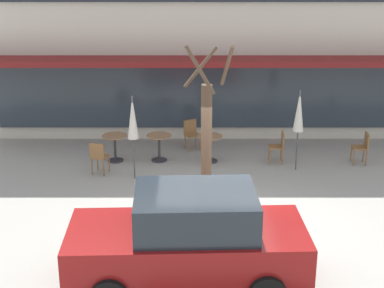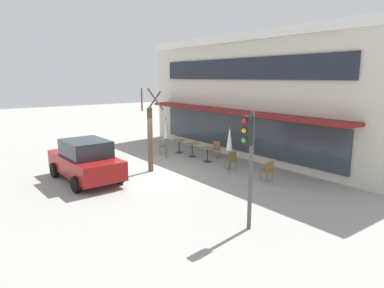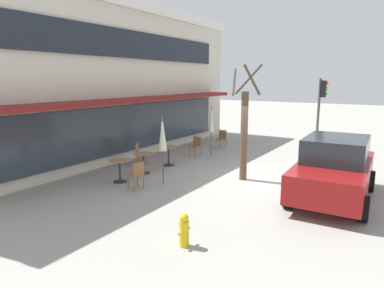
{
  "view_description": "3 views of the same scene",
  "coord_description": "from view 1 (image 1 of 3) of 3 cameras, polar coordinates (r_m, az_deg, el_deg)",
  "views": [
    {
      "loc": [
        -0.55,
        -11.5,
        5.82
      ],
      "look_at": [
        -0.49,
        2.68,
        0.96
      ],
      "focal_mm": 55.0,
      "sensor_mm": 36.0,
      "label": 1
    },
    {
      "loc": [
        13.32,
        -6.98,
        4.32
      ],
      "look_at": [
        0.2,
        2.78,
        1.12
      ],
      "focal_mm": 32.0,
      "sensor_mm": 36.0,
      "label": 2
    },
    {
      "loc": [
        -10.65,
        -3.84,
        3.37
      ],
      "look_at": [
        0.24,
        3.05,
        0.91
      ],
      "focal_mm": 32.0,
      "sensor_mm": 36.0,
      "label": 3
    }
  ],
  "objects": [
    {
      "name": "ground_plane",
      "position": [
        12.9,
        2.25,
        -7.9
      ],
      "size": [
        80.0,
        80.0,
        0.0
      ],
      "primitive_type": "plane",
      "color": "#9E9B93"
    },
    {
      "name": "building_facade",
      "position": [
        21.62,
        1.26,
        12.22
      ],
      "size": [
        16.25,
        9.1,
        6.6
      ],
      "color": "beige",
      "rests_on": "ground"
    },
    {
      "name": "cafe_table_near_wall",
      "position": [
        16.53,
        -7.7,
        0.03
      ],
      "size": [
        0.7,
        0.7,
        0.76
      ],
      "color": "#333338",
      "rests_on": "ground"
    },
    {
      "name": "cafe_table_streetside",
      "position": [
        16.36,
        1.54,
        -0.0
      ],
      "size": [
        0.7,
        0.7,
        0.76
      ],
      "color": "#333338",
      "rests_on": "ground"
    },
    {
      "name": "cafe_table_by_tree",
      "position": [
        16.44,
        -3.43,
        0.07
      ],
      "size": [
        0.7,
        0.7,
        0.76
      ],
      "color": "#333338",
      "rests_on": "ground"
    },
    {
      "name": "patio_umbrella_green_folded",
      "position": [
        15.67,
        10.12,
        3.11
      ],
      "size": [
        0.28,
        0.28,
        2.2
      ],
      "color": "#4C4C51",
      "rests_on": "ground"
    },
    {
      "name": "patio_umbrella_cream_folded",
      "position": [
        14.9,
        -5.98,
        2.48
      ],
      "size": [
        0.28,
        0.28,
        2.2
      ],
      "color": "#4C4C51",
      "rests_on": "ground"
    },
    {
      "name": "cafe_chair_0",
      "position": [
        16.86,
        15.99,
        -0.14
      ],
      "size": [
        0.42,
        0.42,
        0.89
      ],
      "color": "olive",
      "rests_on": "ground"
    },
    {
      "name": "cafe_chair_1",
      "position": [
        16.43,
        8.19,
        -0.08
      ],
      "size": [
        0.42,
        0.42,
        0.89
      ],
      "color": "olive",
      "rests_on": "ground"
    },
    {
      "name": "cafe_chair_2",
      "position": [
        17.32,
        -0.26,
        1.13
      ],
      "size": [
        0.54,
        0.54,
        0.89
      ],
      "color": "olive",
      "rests_on": "ground"
    },
    {
      "name": "cafe_chair_3",
      "position": [
        15.64,
        -9.23,
        -1.12
      ],
      "size": [
        0.5,
        0.5,
        0.89
      ],
      "color": "olive",
      "rests_on": "ground"
    },
    {
      "name": "parked_sedan",
      "position": [
        10.5,
        -0.46,
        -9.13
      ],
      "size": [
        4.26,
        2.14,
        1.76
      ],
      "color": "maroon",
      "rests_on": "ground"
    },
    {
      "name": "street_tree",
      "position": [
        12.89,
        1.23,
        0.28
      ],
      "size": [
        1.06,
        1.04,
        3.87
      ],
      "color": "brown",
      "rests_on": "ground"
    }
  ]
}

